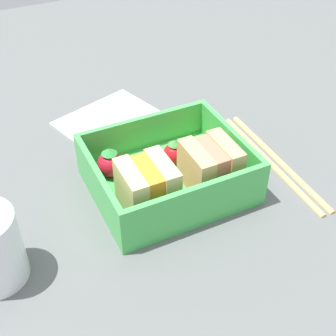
# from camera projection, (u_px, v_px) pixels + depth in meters

# --- Properties ---
(ground_plane) EXTENTS (1.20, 1.20, 0.02)m
(ground_plane) POSITION_uv_depth(u_px,v_px,m) (168.00, 194.00, 0.52)
(ground_plane) COLOR #555959
(bento_tray) EXTENTS (0.16, 0.13, 0.01)m
(bento_tray) POSITION_uv_depth(u_px,v_px,m) (168.00, 183.00, 0.51)
(bento_tray) COLOR green
(bento_tray) RESTS_ON ground_plane
(bento_rim) EXTENTS (0.16, 0.13, 0.04)m
(bento_rim) POSITION_uv_depth(u_px,v_px,m) (168.00, 164.00, 0.49)
(bento_rim) COLOR green
(bento_rim) RESTS_ON bento_tray
(sandwich_left) EXTENTS (0.05, 0.05, 0.05)m
(sandwich_left) POSITION_uv_depth(u_px,v_px,m) (210.00, 166.00, 0.48)
(sandwich_left) COLOR tan
(sandwich_left) RESTS_ON bento_tray
(sandwich_center_left) EXTENTS (0.05, 0.05, 0.05)m
(sandwich_center_left) POSITION_uv_depth(u_px,v_px,m) (147.00, 186.00, 0.46)
(sandwich_center_left) COLOR #D3BB7A
(sandwich_center_left) RESTS_ON bento_tray
(carrot_stick_left) EXTENTS (0.04, 0.02, 0.01)m
(carrot_stick_left) POSITION_uv_depth(u_px,v_px,m) (199.00, 145.00, 0.54)
(carrot_stick_left) COLOR orange
(carrot_stick_left) RESTS_ON bento_tray
(strawberry_far_left) EXTENTS (0.03, 0.03, 0.03)m
(strawberry_far_left) POSITION_uv_depth(u_px,v_px,m) (174.00, 153.00, 0.52)
(strawberry_far_left) COLOR red
(strawberry_far_left) RESTS_ON bento_tray
(carrot_stick_far_left) EXTENTS (0.04, 0.02, 0.01)m
(carrot_stick_far_left) POSITION_uv_depth(u_px,v_px,m) (145.00, 163.00, 0.51)
(carrot_stick_far_left) COLOR orange
(carrot_stick_far_left) RESTS_ON bento_tray
(strawberry_left) EXTENTS (0.03, 0.03, 0.03)m
(strawberry_left) POSITION_uv_depth(u_px,v_px,m) (110.00, 163.00, 0.50)
(strawberry_left) COLOR red
(strawberry_left) RESTS_ON bento_tray
(chopstick_pair) EXTENTS (0.02, 0.19, 0.01)m
(chopstick_pair) POSITION_uv_depth(u_px,v_px,m) (274.00, 160.00, 0.54)
(chopstick_pair) COLOR tan
(chopstick_pair) RESTS_ON ground_plane
(folded_napkin) EXTENTS (0.14, 0.12, 0.00)m
(folded_napkin) POSITION_uv_depth(u_px,v_px,m) (106.00, 117.00, 0.61)
(folded_napkin) COLOR silver
(folded_napkin) RESTS_ON ground_plane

